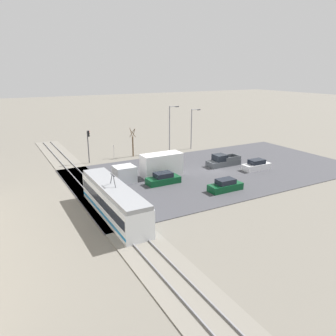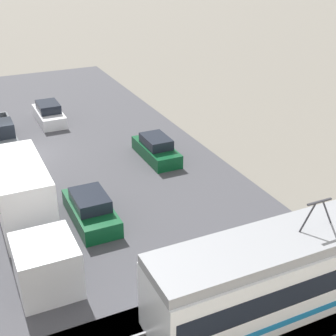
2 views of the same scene
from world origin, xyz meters
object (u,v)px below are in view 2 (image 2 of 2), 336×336
at_px(sedan_car_2, 49,114).
at_px(sedan_car_0, 91,210).
at_px(sedan_car_1, 156,149).
at_px(box_truck, 26,208).
at_px(light_rail_tram, 309,263).

bearing_deg(sedan_car_2, sedan_car_0, -94.46).
xyz_separation_m(sedan_car_0, sedan_car_1, (-6.05, -5.51, -0.00)).
bearing_deg(sedan_car_0, box_truck, 179.42).
xyz_separation_m(light_rail_tram, sedan_car_1, (0.14, -14.56, -0.95)).
height_order(light_rail_tram, box_truck, light_rail_tram).
height_order(box_truck, sedan_car_1, box_truck).
height_order(light_rail_tram, sedan_car_1, light_rail_tram).
xyz_separation_m(sedan_car_1, sedan_car_2, (4.86, -9.75, 0.02)).
distance_m(sedan_car_0, sedan_car_1, 8.19).
bearing_deg(sedan_car_1, light_rail_tram, 90.56).
height_order(sedan_car_0, sedan_car_2, sedan_car_2).
distance_m(light_rail_tram, sedan_car_0, 11.00).
height_order(box_truck, sedan_car_0, box_truck).
xyz_separation_m(light_rail_tram, sedan_car_2, (5.01, -24.31, -0.93)).
bearing_deg(box_truck, sedan_car_1, -149.03).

